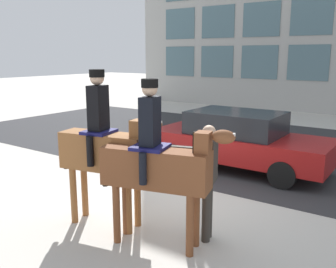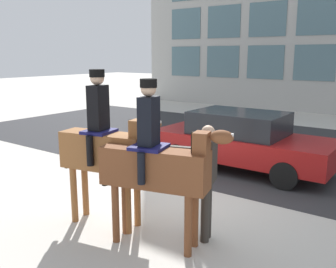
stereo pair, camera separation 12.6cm
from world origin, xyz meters
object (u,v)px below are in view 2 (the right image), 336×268
Objects in this scene: street_car_near_lane at (241,140)px; mounted_horse_lead at (105,147)px; mounted_horse_companion at (156,163)px; pedestrian_bystander at (206,174)px.

mounted_horse_lead is at bearing -96.26° from street_car_near_lane.
mounted_horse_companion is 1.38× the size of pedestrian_bystander.
mounted_horse_lead is 4.26m from street_car_near_lane.
pedestrian_bystander is (0.51, 0.55, -0.20)m from mounted_horse_companion.
street_car_near_lane is at bearing -89.59° from pedestrian_bystander.
pedestrian_bystander is (1.62, 0.48, -0.27)m from mounted_horse_lead.
street_car_near_lane is at bearing 84.27° from mounted_horse_companion.
mounted_horse_companion is at bearing -15.06° from mounted_horse_lead.
street_car_near_lane is (-0.65, 4.26, -0.53)m from mounted_horse_companion.
mounted_horse_companion is at bearing -81.36° from street_car_near_lane.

